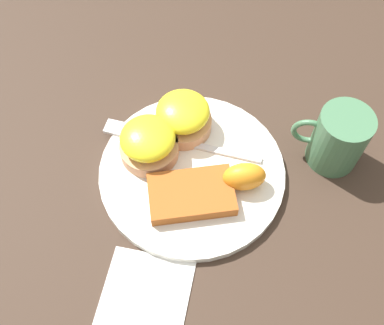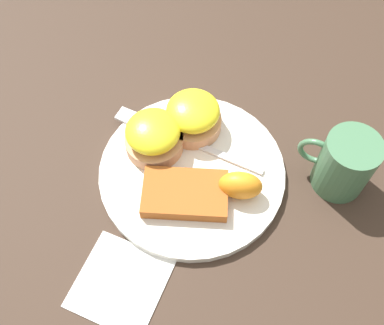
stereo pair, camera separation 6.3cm
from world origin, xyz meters
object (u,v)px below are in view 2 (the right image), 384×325
Objects in this scene: fork at (178,137)px; hashbrown_patty at (185,194)px; sandwich_benedict_right at (153,136)px; cup at (344,164)px; orange_wedge at (240,185)px; sandwich_benedict_left at (193,116)px.

hashbrown_patty is at bearing 120.68° from fork.
sandwich_benedict_right is 0.05m from fork.
sandwich_benedict_right is at bearing 13.23° from cup.
fork is at bearing -59.32° from hashbrown_patty.
orange_wedge reaches higher than fork.
sandwich_benedict_right is at bearing -37.29° from hashbrown_patty.
sandwich_benedict_right is at bearing 56.07° from sandwich_benedict_left.
cup is at bearing -166.77° from sandwich_benedict_right.
fork is (0.01, 0.03, -0.03)m from sandwich_benedict_left.
cup is (-0.19, -0.12, 0.02)m from hashbrown_patty.
cup reaches higher than fork.
sandwich_benedict_left and sandwich_benedict_right have the same top height.
cup is (-0.24, -0.03, 0.03)m from fork.
cup is at bearing -147.29° from hashbrown_patty.
sandwich_benedict_right is 0.81× the size of cup.
sandwich_benedict_right is at bearing -8.44° from orange_wedge.
cup is at bearing -145.28° from orange_wedge.
orange_wedge is 0.13m from fork.
fork is (-0.03, -0.03, -0.03)m from sandwich_benedict_right.
fork is 0.24m from cup.
fork is at bearing 66.64° from sandwich_benedict_left.
hashbrown_patty is 1.10× the size of cup.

